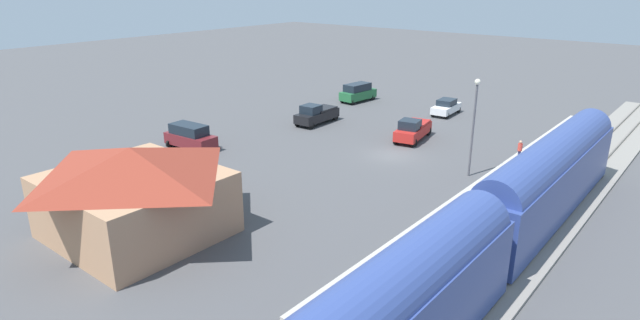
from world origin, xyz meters
name	(u,v)px	position (x,y,z in m)	size (l,w,h in m)	color
ground_plane	(392,155)	(0.00, 0.00, 0.00)	(200.00, 200.00, 0.00)	#4C4C4F
railway_track	(563,194)	(-14.00, 0.00, 0.09)	(4.80, 70.00, 0.30)	gray
platform	(507,181)	(-10.00, 0.00, 0.15)	(3.20, 46.00, 0.30)	#B7B2A8
passenger_train	(485,232)	(-14.00, 14.36, 2.86)	(2.93, 40.08, 4.98)	#33478C
station_building	(134,190)	(4.00, 22.00, 2.81)	(9.90, 9.31, 5.41)	tan
pedestrian_on_platform	(520,149)	(-9.22, -4.64, 1.28)	(0.36, 0.36, 1.71)	#23284C
pedestrian_waiting_far	(543,146)	(-10.45, -6.62, 1.28)	(0.36, 0.36, 1.71)	#333338
suv_green	(358,92)	(14.21, -15.13, 1.15)	(2.37, 5.05, 2.22)	#236638
pickup_black	(316,114)	(11.60, -3.95, 1.03)	(2.18, 5.48, 2.14)	black
sedan_white	(446,107)	(2.81, -15.93, 0.88)	(2.16, 4.62, 1.74)	white
pickup_red	(413,129)	(0.90, -5.10, 1.03)	(2.92, 5.67, 2.14)	red
suv_maroon	(190,136)	(14.91, 9.65, 1.15)	(5.01, 2.63, 2.22)	maroon
light_pole_near_platform	(474,116)	(-7.20, 0.47, 4.75)	(0.44, 0.44, 7.52)	#515156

